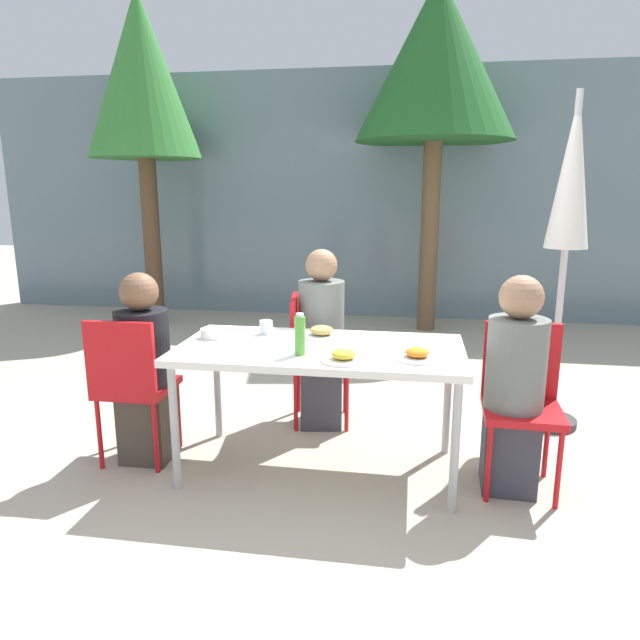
# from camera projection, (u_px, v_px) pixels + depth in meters

# --- Properties ---
(ground_plane) EXTENTS (24.00, 24.00, 0.00)m
(ground_plane) POSITION_uv_depth(u_px,v_px,m) (320.00, 469.00, 3.31)
(ground_plane) COLOR #B2A893
(building_facade) EXTENTS (10.00, 0.20, 3.00)m
(building_facade) POSITION_uv_depth(u_px,v_px,m) (375.00, 197.00, 7.08)
(building_facade) COLOR slate
(building_facade) RESTS_ON ground
(dining_table) EXTENTS (1.57, 0.80, 0.74)m
(dining_table) POSITION_uv_depth(u_px,v_px,m) (320.00, 356.00, 3.16)
(dining_table) COLOR white
(dining_table) RESTS_ON ground
(chair_left) EXTENTS (0.41, 0.41, 0.88)m
(chair_left) POSITION_uv_depth(u_px,v_px,m) (131.00, 379.00, 3.27)
(chair_left) COLOR red
(chair_left) RESTS_ON ground
(person_left) EXTENTS (0.31, 0.31, 1.13)m
(person_left) POSITION_uv_depth(u_px,v_px,m) (145.00, 372.00, 3.33)
(person_left) COLOR #473D33
(person_left) RESTS_ON ground
(chair_right) EXTENTS (0.42, 0.42, 0.88)m
(chair_right) POSITION_uv_depth(u_px,v_px,m) (521.00, 392.00, 3.06)
(chair_right) COLOR red
(chair_right) RESTS_ON ground
(person_right) EXTENTS (0.31, 0.31, 1.17)m
(person_right) POSITION_uv_depth(u_px,v_px,m) (514.00, 389.00, 2.98)
(person_right) COLOR #383842
(person_right) RESTS_ON ground
(chair_far) EXTENTS (0.45, 0.45, 0.88)m
(chair_far) POSITION_uv_depth(u_px,v_px,m) (310.00, 349.00, 3.89)
(chair_far) COLOR red
(chair_far) RESTS_ON ground
(person_far) EXTENTS (0.31, 0.31, 1.21)m
(person_far) POSITION_uv_depth(u_px,v_px,m) (321.00, 343.00, 3.82)
(person_far) COLOR #383842
(person_far) RESTS_ON ground
(closed_umbrella) EXTENTS (0.36, 0.36, 2.18)m
(closed_umbrella) POSITION_uv_depth(u_px,v_px,m) (570.00, 198.00, 3.60)
(closed_umbrella) COLOR #333333
(closed_umbrella) RESTS_ON ground
(plate_0) EXTENTS (0.23, 0.23, 0.06)m
(plate_0) POSITION_uv_depth(u_px,v_px,m) (343.00, 357.00, 2.87)
(plate_0) COLOR white
(plate_0) RESTS_ON dining_table
(plate_1) EXTENTS (0.25, 0.25, 0.07)m
(plate_1) POSITION_uv_depth(u_px,v_px,m) (322.00, 333.00, 3.34)
(plate_1) COLOR white
(plate_1) RESTS_ON dining_table
(plate_2) EXTENTS (0.22, 0.22, 0.06)m
(plate_2) POSITION_uv_depth(u_px,v_px,m) (417.00, 355.00, 2.90)
(plate_2) COLOR white
(plate_2) RESTS_ON dining_table
(bottle) EXTENTS (0.06, 0.06, 0.22)m
(bottle) POSITION_uv_depth(u_px,v_px,m) (300.00, 335.00, 2.97)
(bottle) COLOR #51A338
(bottle) RESTS_ON dining_table
(drinking_cup) EXTENTS (0.08, 0.08, 0.08)m
(drinking_cup) POSITION_uv_depth(u_px,v_px,m) (266.00, 327.00, 3.41)
(drinking_cup) COLOR silver
(drinking_cup) RESTS_ON dining_table
(salad_bowl) EXTENTS (0.15, 0.15, 0.06)m
(salad_bowl) POSITION_uv_depth(u_px,v_px,m) (214.00, 333.00, 3.33)
(salad_bowl) COLOR white
(salad_bowl) RESTS_ON dining_table
(tree_behind_left) EXTENTS (1.71, 1.71, 3.76)m
(tree_behind_left) POSITION_uv_depth(u_px,v_px,m) (437.00, 62.00, 5.99)
(tree_behind_left) COLOR brown
(tree_behind_left) RESTS_ON ground
(tree_behind_right) EXTENTS (1.28, 1.28, 3.76)m
(tree_behind_right) POSITION_uv_depth(u_px,v_px,m) (141.00, 79.00, 6.40)
(tree_behind_right) COLOR brown
(tree_behind_right) RESTS_ON ground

